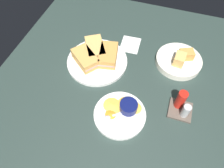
{
  "coord_description": "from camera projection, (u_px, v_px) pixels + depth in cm",
  "views": [
    {
      "loc": [
        55.16,
        12.79,
        74.85
      ],
      "look_at": [
        8.05,
        -2.72,
        3.0
      ],
      "focal_mm": 33.77,
      "sensor_mm": 36.0,
      "label": 1
    }
  ],
  "objects": [
    {
      "name": "ground_plane",
      "position": [
        123.0,
        77.0,
        0.95
      ],
      "size": [
        110.0,
        110.0,
        3.0
      ],
      "primitive_type": "cube",
      "color": "#283833"
    },
    {
      "name": "plate_sandwich_main",
      "position": [
        97.0,
        61.0,
        0.97
      ],
      "size": [
        27.62,
        27.62,
        1.6
      ],
      "primitive_type": "cylinder",
      "color": "white",
      "rests_on": "ground_plane"
    },
    {
      "name": "sandwich_half_near",
      "position": [
        108.0,
        55.0,
        0.95
      ],
      "size": [
        14.37,
        9.99,
        4.8
      ],
      "color": "#C68C42",
      "rests_on": "plate_sandwich_main"
    },
    {
      "name": "sandwich_half_far",
      "position": [
        95.0,
        48.0,
        0.97
      ],
      "size": [
        15.06,
        13.25,
        4.8
      ],
      "color": "tan",
      "rests_on": "plate_sandwich_main"
    },
    {
      "name": "sandwich_half_extra",
      "position": [
        85.0,
        58.0,
        0.94
      ],
      "size": [
        14.05,
        14.9,
        4.8
      ],
      "color": "tan",
      "rests_on": "plate_sandwich_main"
    },
    {
      "name": "ramekin_dark_sauce",
      "position": [
        83.0,
        58.0,
        0.95
      ],
      "size": [
        6.53,
        6.53,
        3.42
      ],
      "color": "navy",
      "rests_on": "plate_sandwich_main"
    },
    {
      "name": "spoon_by_dark_ramekin",
      "position": [
        95.0,
        59.0,
        0.96
      ],
      "size": [
        5.4,
        9.6,
        0.8
      ],
      "color": "silver",
      "rests_on": "plate_sandwich_main"
    },
    {
      "name": "plate_chips_companion",
      "position": [
        120.0,
        115.0,
        0.82
      ],
      "size": [
        20.26,
        20.26,
        1.6
      ],
      "primitive_type": "cylinder",
      "color": "white",
      "rests_on": "ground_plane"
    },
    {
      "name": "ramekin_light_gravy",
      "position": [
        129.0,
        107.0,
        0.81
      ],
      "size": [
        6.97,
        6.97,
        3.6
      ],
      "color": "#0C144C",
      "rests_on": "plate_chips_companion"
    },
    {
      "name": "spoon_by_gravy_ramekin",
      "position": [
        109.0,
        117.0,
        0.8
      ],
      "size": [
        7.26,
        8.67,
        0.8
      ],
      "color": "silver",
      "rests_on": "plate_chips_companion"
    },
    {
      "name": "plantain_chip_scatter",
      "position": [
        119.0,
        106.0,
        0.83
      ],
      "size": [
        13.3,
        16.36,
        0.6
      ],
      "color": "gold",
      "rests_on": "plate_chips_companion"
    },
    {
      "name": "bread_basket_rear",
      "position": [
        179.0,
        60.0,
        0.96
      ],
      "size": [
        20.64,
        20.64,
        7.62
      ],
      "color": "silver",
      "rests_on": "ground_plane"
    },
    {
      "name": "condiment_caddy",
      "position": [
        182.0,
        106.0,
        0.81
      ],
      "size": [
        9.0,
        9.0,
        9.5
      ],
      "color": "brown",
      "rests_on": "ground_plane"
    },
    {
      "name": "paper_napkin_folded",
      "position": [
        130.0,
        44.0,
        1.04
      ],
      "size": [
        11.48,
        9.6,
        0.4
      ],
      "primitive_type": "cube",
      "rotation": [
        0.0,
        0.0,
        0.06
      ],
      "color": "white",
      "rests_on": "ground_plane"
    }
  ]
}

